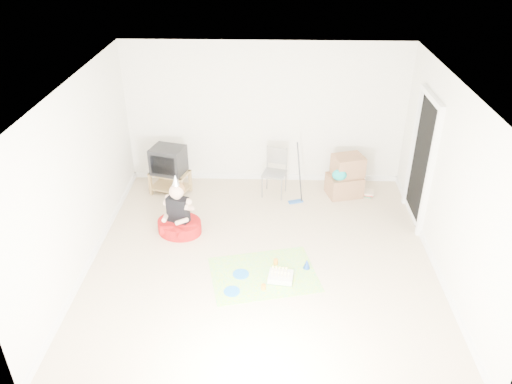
{
  "coord_description": "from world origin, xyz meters",
  "views": [
    {
      "loc": [
        0.11,
        -5.9,
        4.5
      ],
      "look_at": [
        -0.1,
        0.4,
        0.9
      ],
      "focal_mm": 35.0,
      "sensor_mm": 36.0,
      "label": 1
    }
  ],
  "objects_px": {
    "seated_woman": "(179,220)",
    "birthday_cake": "(281,277)",
    "folding_chair": "(274,174)",
    "crt_tv": "(168,160)",
    "tv_stand": "(170,180)",
    "cardboard_boxes": "(345,177)"
  },
  "relations": [
    {
      "from": "crt_tv",
      "to": "seated_woman",
      "type": "bearing_deg",
      "value": -58.69
    },
    {
      "from": "seated_woman",
      "to": "crt_tv",
      "type": "bearing_deg",
      "value": 106.35
    },
    {
      "from": "tv_stand",
      "to": "cardboard_boxes",
      "type": "height_order",
      "value": "cardboard_boxes"
    },
    {
      "from": "crt_tv",
      "to": "cardboard_boxes",
      "type": "bearing_deg",
      "value": 15.75
    },
    {
      "from": "crt_tv",
      "to": "tv_stand",
      "type": "bearing_deg",
      "value": 14.97
    },
    {
      "from": "tv_stand",
      "to": "birthday_cake",
      "type": "bearing_deg",
      "value": -50.6
    },
    {
      "from": "folding_chair",
      "to": "seated_woman",
      "type": "bearing_deg",
      "value": -140.32
    },
    {
      "from": "seated_woman",
      "to": "birthday_cake",
      "type": "xyz_separation_m",
      "value": [
        1.6,
        -1.14,
        -0.18
      ]
    },
    {
      "from": "seated_woman",
      "to": "birthday_cake",
      "type": "bearing_deg",
      "value": -35.58
    },
    {
      "from": "crt_tv",
      "to": "birthday_cake",
      "type": "xyz_separation_m",
      "value": [
        1.96,
        -2.39,
        -0.61
      ]
    },
    {
      "from": "crt_tv",
      "to": "seated_woman",
      "type": "distance_m",
      "value": 1.37
    },
    {
      "from": "crt_tv",
      "to": "cardboard_boxes",
      "type": "height_order",
      "value": "crt_tv"
    },
    {
      "from": "folding_chair",
      "to": "seated_woman",
      "type": "relative_size",
      "value": 0.85
    },
    {
      "from": "birthday_cake",
      "to": "folding_chair",
      "type": "bearing_deg",
      "value": 92.33
    },
    {
      "from": "folding_chair",
      "to": "cardboard_boxes",
      "type": "relative_size",
      "value": 1.17
    },
    {
      "from": "seated_woman",
      "to": "birthday_cake",
      "type": "relative_size",
      "value": 2.8
    },
    {
      "from": "tv_stand",
      "to": "folding_chair",
      "type": "distance_m",
      "value": 1.87
    },
    {
      "from": "crt_tv",
      "to": "cardboard_boxes",
      "type": "relative_size",
      "value": 0.74
    },
    {
      "from": "folding_chair",
      "to": "crt_tv",
      "type": "bearing_deg",
      "value": 179.9
    },
    {
      "from": "seated_woman",
      "to": "birthday_cake",
      "type": "distance_m",
      "value": 1.97
    },
    {
      "from": "tv_stand",
      "to": "crt_tv",
      "type": "relative_size",
      "value": 1.39
    },
    {
      "from": "seated_woman",
      "to": "folding_chair",
      "type": "bearing_deg",
      "value": 39.68
    }
  ]
}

